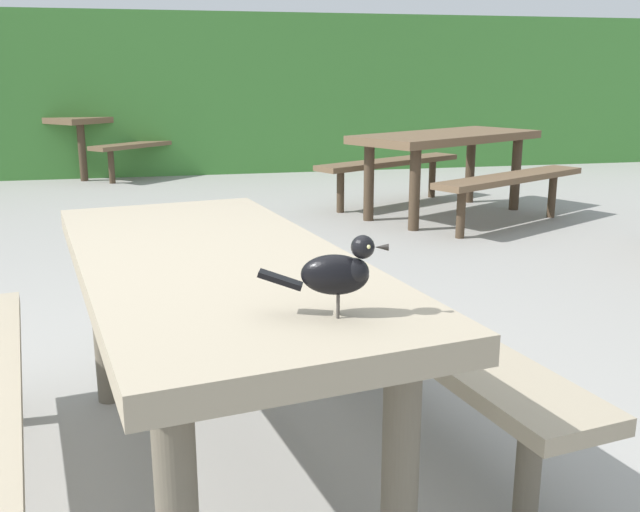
% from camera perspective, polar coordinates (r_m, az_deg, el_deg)
% --- Properties ---
extents(ground_plane, '(60.00, 60.00, 0.00)m').
position_cam_1_polar(ground_plane, '(2.41, -15.31, -17.75)').
color(ground_plane, gray).
extents(hedge_wall, '(28.00, 1.93, 1.98)m').
position_cam_1_polar(hedge_wall, '(10.11, -13.78, 12.47)').
color(hedge_wall, '#428438').
rests_on(hedge_wall, ground).
extents(picnic_table_foreground, '(1.95, 1.97, 0.74)m').
position_cam_1_polar(picnic_table_foreground, '(2.22, -8.40, -4.40)').
color(picnic_table_foreground, gray).
rests_on(picnic_table_foreground, ground).
extents(bird_grackle, '(0.28, 0.12, 0.18)m').
position_cam_1_polar(bird_grackle, '(1.56, 1.57, -1.24)').
color(bird_grackle, black).
rests_on(bird_grackle, picnic_table_foreground).
extents(picnic_table_mid_right, '(2.30, 2.29, 0.74)m').
position_cam_1_polar(picnic_table_mid_right, '(6.58, 10.00, 8.02)').
color(picnic_table_mid_right, brown).
rests_on(picnic_table_mid_right, ground).
extents(picnic_table_far_centre, '(2.40, 2.39, 0.74)m').
position_cam_1_polar(picnic_table_far_centre, '(9.67, -16.12, 9.66)').
color(picnic_table_far_centre, brown).
rests_on(picnic_table_far_centre, ground).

